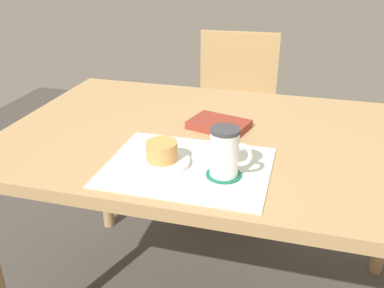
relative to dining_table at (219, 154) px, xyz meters
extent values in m
cylinder|color=tan|center=(-0.62, 0.38, -0.31)|extent=(0.05, 0.05, 0.69)
cube|color=tan|center=(0.00, 0.00, 0.05)|extent=(1.34, 0.86, 0.04)
cylinder|color=tan|center=(0.11, 0.54, -0.45)|extent=(0.04, 0.04, 0.42)
cylinder|color=tan|center=(-0.25, 0.52, -0.45)|extent=(0.04, 0.04, 0.42)
cylinder|color=tan|center=(0.09, 0.89, -0.45)|extent=(0.04, 0.04, 0.42)
cylinder|color=tan|center=(-0.27, 0.87, -0.45)|extent=(0.04, 0.04, 0.42)
cube|color=tan|center=(-0.08, 0.70, -0.22)|extent=(0.45, 0.45, 0.04)
cube|color=tan|center=(-0.09, 0.90, 0.01)|extent=(0.39, 0.06, 0.41)
cube|color=silver|center=(-0.04, -0.23, 0.07)|extent=(0.43, 0.34, 0.00)
cylinder|color=white|center=(-0.11, -0.24, 0.08)|extent=(0.15, 0.15, 0.01)
cylinder|color=tan|center=(-0.11, -0.24, 0.11)|extent=(0.08, 0.08, 0.05)
cylinder|color=#196B4C|center=(0.07, -0.26, 0.08)|extent=(0.09, 0.09, 0.00)
cylinder|color=white|center=(0.07, -0.26, 0.14)|extent=(0.07, 0.07, 0.11)
cylinder|color=#3D3D42|center=(0.07, -0.26, 0.20)|extent=(0.07, 0.07, 0.01)
torus|color=white|center=(0.10, -0.26, 0.14)|extent=(0.06, 0.01, 0.06)
cube|color=maroon|center=(-0.01, 0.05, 0.08)|extent=(0.21, 0.17, 0.02)
camera|label=1|loc=(0.24, -1.19, 0.61)|focal=40.00mm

